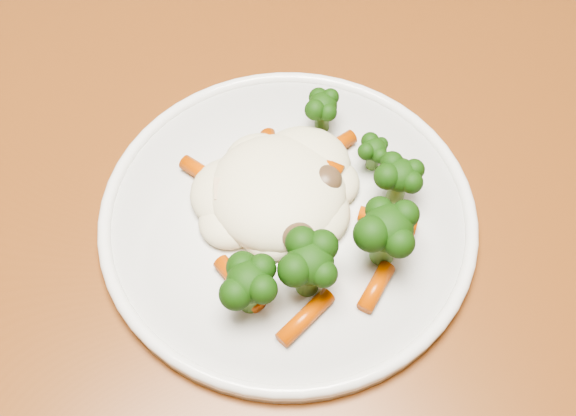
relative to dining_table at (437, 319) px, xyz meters
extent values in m
cube|color=brown|center=(0.00, 0.00, 0.07)|extent=(1.50, 1.21, 0.04)
cylinder|color=white|center=(-0.08, 0.10, 0.10)|extent=(0.28, 0.28, 0.01)
ellipsoid|color=#F1E8C1|center=(-0.08, 0.12, 0.12)|extent=(0.12, 0.11, 0.05)
ellipsoid|color=black|center=(-0.14, 0.06, 0.12)|extent=(0.05, 0.05, 0.04)
ellipsoid|color=black|center=(-0.10, 0.05, 0.12)|extent=(0.05, 0.05, 0.05)
ellipsoid|color=black|center=(-0.05, 0.04, 0.13)|extent=(0.06, 0.06, 0.05)
ellipsoid|color=black|center=(-0.01, 0.07, 0.12)|extent=(0.04, 0.04, 0.04)
ellipsoid|color=black|center=(0.00, 0.11, 0.12)|extent=(0.03, 0.03, 0.03)
ellipsoid|color=black|center=(-0.01, 0.16, 0.12)|extent=(0.04, 0.04, 0.03)
cylinder|color=#CC4F04|center=(-0.12, 0.17, 0.11)|extent=(0.03, 0.04, 0.01)
cylinder|color=#CC4F04|center=(-0.06, 0.16, 0.11)|extent=(0.03, 0.04, 0.01)
cylinder|color=#CC4F04|center=(-0.02, 0.13, 0.11)|extent=(0.05, 0.01, 0.01)
cylinder|color=#CC4F04|center=(-0.14, 0.07, 0.11)|extent=(0.02, 0.05, 0.01)
cylinder|color=#CC4F04|center=(-0.12, 0.02, 0.11)|extent=(0.05, 0.02, 0.01)
cylinder|color=#CC4F04|center=(-0.07, 0.02, 0.11)|extent=(0.04, 0.03, 0.01)
cylinder|color=#CC4F04|center=(-0.03, 0.06, 0.11)|extent=(0.04, 0.04, 0.01)
cylinder|color=#CC4F04|center=(-0.05, 0.12, 0.12)|extent=(0.04, 0.05, 0.01)
ellipsoid|color=brown|center=(-0.07, 0.12, 0.12)|extent=(0.03, 0.03, 0.02)
ellipsoid|color=brown|center=(-0.05, 0.10, 0.12)|extent=(0.03, 0.03, 0.02)
ellipsoid|color=brown|center=(-0.10, 0.11, 0.12)|extent=(0.03, 0.03, 0.02)
ellipsoid|color=brown|center=(-0.09, 0.07, 0.12)|extent=(0.02, 0.02, 0.02)
ellipsoid|color=brown|center=(-0.07, 0.11, 0.12)|extent=(0.03, 0.03, 0.02)
cube|color=beige|center=(-0.09, 0.15, 0.12)|extent=(0.02, 0.02, 0.01)
cube|color=beige|center=(-0.07, 0.15, 0.12)|extent=(0.02, 0.02, 0.01)
cube|color=beige|center=(-0.12, 0.14, 0.12)|extent=(0.02, 0.02, 0.01)
camera|label=1|loc=(-0.24, -0.14, 0.56)|focal=45.00mm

